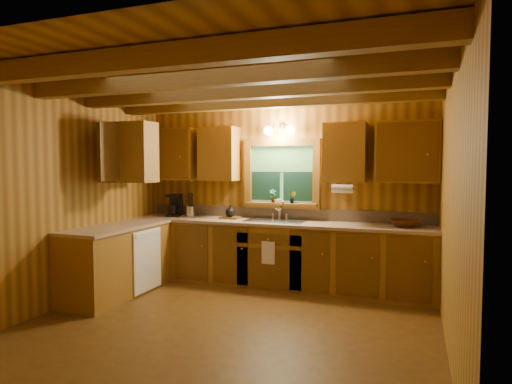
{
  "coord_description": "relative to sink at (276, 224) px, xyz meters",
  "views": [
    {
      "loc": [
        1.8,
        -4.11,
        1.66
      ],
      "look_at": [
        0.0,
        0.8,
        1.35
      ],
      "focal_mm": 30.49,
      "sensor_mm": 36.0,
      "label": 1
    }
  ],
  "objects": [
    {
      "name": "wicker_basket",
      "position": [
        1.69,
        0.01,
        0.09
      ],
      "size": [
        0.42,
        0.42,
        0.09
      ],
      "primitive_type": "imported",
      "rotation": [
        0.0,
        0.0,
        0.17
      ],
      "color": "#48230C",
      "rests_on": "countertop"
    },
    {
      "name": "potted_plant_left",
      "position": [
        -0.11,
        0.21,
        0.38
      ],
      "size": [
        0.11,
        0.08,
        0.2
      ],
      "primitive_type": "imported",
      "rotation": [
        0.0,
        0.0,
        0.13
      ],
      "color": "brown",
      "rests_on": "window_sill"
    },
    {
      "name": "ceiling_beams",
      "position": [
        0.0,
        -1.6,
        1.63
      ],
      "size": [
        4.2,
        2.54,
        0.18
      ],
      "color": "brown",
      "rests_on": "room"
    },
    {
      "name": "dish_towel",
      "position": [
        0.0,
        -0.34,
        -0.34
      ],
      "size": [
        0.18,
        0.01,
        0.3
      ],
      "primitive_type": "cube",
      "color": "white",
      "rests_on": "base_cabinets"
    },
    {
      "name": "potted_plant_right",
      "position": [
        0.18,
        0.2,
        0.37
      ],
      "size": [
        0.1,
        0.08,
        0.17
      ],
      "primitive_type": "imported",
      "rotation": [
        0.0,
        0.0,
        0.11
      ],
      "color": "brown",
      "rests_on": "window_sill"
    },
    {
      "name": "window_sill",
      "position": [
        0.0,
        0.22,
        0.26
      ],
      "size": [
        1.06,
        0.14,
        0.04
      ],
      "primitive_type": "cube",
      "color": "brown",
      "rests_on": "room"
    },
    {
      "name": "teakettle",
      "position": [
        -0.71,
        0.05,
        0.14
      ],
      "size": [
        0.13,
        0.13,
        0.17
      ],
      "rotation": [
        0.0,
        0.0,
        0.12
      ],
      "color": "black",
      "rests_on": "cutting_board"
    },
    {
      "name": "backsplash",
      "position": [
        0.0,
        0.28,
        0.12
      ],
      "size": [
        4.2,
        0.02,
        0.16
      ],
      "primitive_type": "cube",
      "color": "tan",
      "rests_on": "room"
    },
    {
      "name": "cutting_board",
      "position": [
        -0.71,
        0.05,
        0.06
      ],
      "size": [
        0.28,
        0.2,
        0.02
      ],
      "primitive_type": "cube",
      "rotation": [
        0.0,
        0.0,
        0.02
      ],
      "color": "brown",
      "rests_on": "countertop"
    },
    {
      "name": "countertop",
      "position": [
        -0.48,
        -0.31,
        0.02
      ],
      "size": [
        4.2,
        2.24,
        0.04
      ],
      "color": "tan",
      "rests_on": "base_cabinets"
    },
    {
      "name": "sink",
      "position": [
        0.0,
        0.0,
        0.0
      ],
      "size": [
        0.82,
        0.48,
        0.43
      ],
      "color": "silver",
      "rests_on": "countertop"
    },
    {
      "name": "wall_sconce",
      "position": [
        0.0,
        0.14,
        1.31
      ],
      "size": [
        0.45,
        0.21,
        0.17
      ],
      "color": "black",
      "rests_on": "room"
    },
    {
      "name": "base_cabinets",
      "position": [
        -0.49,
        -0.32,
        -0.43
      ],
      "size": [
        4.2,
        2.22,
        0.86
      ],
      "color": "brown",
      "rests_on": "ground"
    },
    {
      "name": "window",
      "position": [
        0.0,
        0.26,
        0.67
      ],
      "size": [
        1.12,
        0.08,
        1.0
      ],
      "color": "brown",
      "rests_on": "room"
    },
    {
      "name": "room",
      "position": [
        0.0,
        -1.6,
        0.44
      ],
      "size": [
        4.2,
        4.2,
        4.2
      ],
      "color": "#593B15",
      "rests_on": "ground"
    },
    {
      "name": "upper_cabinets",
      "position": [
        -0.56,
        -0.18,
        0.98
      ],
      "size": [
        4.19,
        1.77,
        0.78
      ],
      "color": "brown",
      "rests_on": "room"
    },
    {
      "name": "dishwasher_panel",
      "position": [
        -1.47,
        -0.92,
        -0.43
      ],
      "size": [
        0.02,
        0.6,
        0.8
      ],
      "primitive_type": "cube",
      "color": "white",
      "rests_on": "base_cabinets"
    },
    {
      "name": "utensil_crock",
      "position": [
        -1.37,
        0.05,
        0.13
      ],
      "size": [
        0.13,
        0.13,
        0.36
      ],
      "rotation": [
        0.0,
        0.0,
        -0.27
      ],
      "color": "silver",
      "rests_on": "countertop"
    },
    {
      "name": "paper_towel_roll",
      "position": [
        0.92,
        -0.07,
        0.51
      ],
      "size": [
        0.27,
        0.11,
        0.11
      ],
      "primitive_type": "cylinder",
      "rotation": [
        0.0,
        1.57,
        0.0
      ],
      "color": "white",
      "rests_on": "upper_cabinets"
    },
    {
      "name": "coffee_maker",
      "position": [
        -1.64,
        0.07,
        0.21
      ],
      "size": [
        0.19,
        0.24,
        0.34
      ],
      "rotation": [
        0.0,
        0.0,
        0.27
      ],
      "color": "black",
      "rests_on": "countertop"
    }
  ]
}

